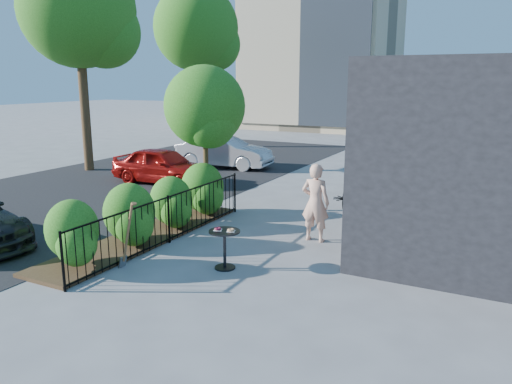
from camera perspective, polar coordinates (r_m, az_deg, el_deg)
The scene contains 13 objects.
ground at distance 10.71m, azimuth -3.34°, elevation -6.96°, with size 120.00×120.00×0.00m, color gray.
fence at distance 11.34m, azimuth -9.94°, elevation -3.03°, with size 0.05×6.05×1.10m.
planting_bed at distance 11.91m, azimuth -12.54°, elevation -4.99°, with size 1.30×6.00×0.08m, color #382616.
shrubs at distance 11.74m, azimuth -12.01°, elevation -1.87°, with size 1.10×5.60×1.24m.
patio_tree at distance 13.63m, azimuth -5.76°, elevation 9.15°, with size 2.20×2.20×3.94m.
street at distance 17.22m, azimuth -18.54°, elevation 0.02°, with size 9.00×30.00×0.01m, color black.
street_tree_near at distance 21.13m, azimuth -19.63°, elevation 18.35°, with size 4.40×4.40×8.28m.
street_tree_far at distance 27.29m, azimuth -6.81°, elevation 17.55°, with size 4.40×4.40×8.28m.
cafe_table at distance 9.71m, azimuth -3.61°, elevation -5.77°, with size 0.61×0.61×0.82m.
woman at distance 11.31m, azimuth 6.81°, elevation -1.22°, with size 0.65×0.43×1.79m, color #E2AB92.
shovel at distance 9.96m, azimuth -14.54°, elevation -5.19°, with size 0.47×0.18×1.39m.
car_red at distance 17.88m, azimuth -10.58°, elevation 2.98°, with size 1.50×3.73×1.27m, color #9C100D.
car_silver at distance 20.83m, azimuth -3.68°, elevation 4.61°, with size 1.39×4.00×1.32m, color #B4B4B9.
Camera 1 is at (5.15, -8.67, 3.62)m, focal length 35.00 mm.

